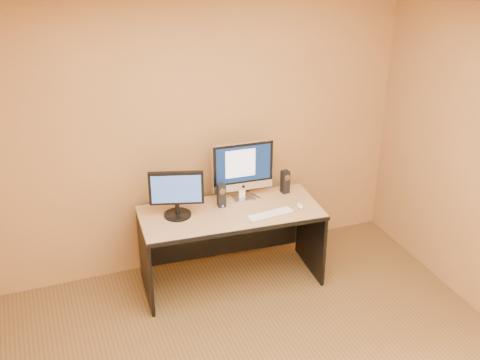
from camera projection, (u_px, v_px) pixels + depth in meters
The scene contains 11 objects.
walls at pixel (286, 243), 3.67m from camera, with size 4.00×4.00×2.60m, color #A57742, non-canonical shape.
ceiling at pixel (294, 29), 3.11m from camera, with size 4.00×4.00×0.00m, color white.
desk at pixel (231, 247), 5.39m from camera, with size 1.57×0.69×0.73m, color tan, non-canonical shape.
imac at pixel (244, 171), 5.35m from camera, with size 0.56×0.21×0.54m, color silver, non-canonical shape.
second_monitor at pixel (177, 194), 5.08m from camera, with size 0.47×0.24×0.41m, color black, non-canonical shape.
speaker_left at pixel (221, 195), 5.28m from camera, with size 0.07×0.07×0.22m, color black, non-canonical shape.
speaker_right at pixel (285, 182), 5.52m from camera, with size 0.07×0.07×0.22m, color black, non-canonical shape.
keyboard at pixel (271, 214), 5.17m from camera, with size 0.42×0.11×0.02m, color silver.
mouse at pixel (300, 206), 5.29m from camera, with size 0.06×0.10×0.04m, color white.
cable_a at pixel (253, 194), 5.53m from camera, with size 0.01×0.01×0.22m, color black.
cable_b at pixel (239, 193), 5.54m from camera, with size 0.01×0.01×0.18m, color black.
Camera 1 is at (-1.37, -2.84, 3.24)m, focal length 45.00 mm.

